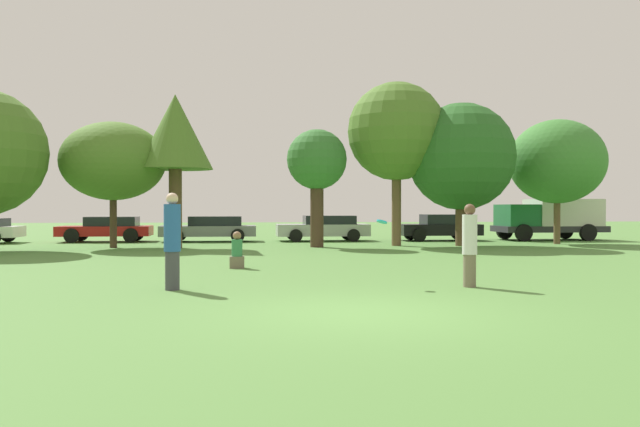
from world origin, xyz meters
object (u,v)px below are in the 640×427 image
object	(u,v)px
tree_3	(317,162)
parked_car_silver	(324,228)
person_catcher	(470,244)
tree_6	(557,162)
tree_2	(175,134)
tree_4	(397,132)
parked_car_grey	(210,228)
frisbee	(382,222)
delivery_truck_green	(550,217)
parked_car_red	(107,228)
person_thrower	(172,240)
tree_1	(113,161)
bystander_sitting	(237,253)
parked_car_black	(441,227)
tree_5	(461,157)

from	to	relation	value
tree_3	parked_car_silver	distance (m)	5.62
person_catcher	tree_6	xyz separation A→B (m)	(9.05, 14.66, 2.79)
tree_2	tree_6	size ratio (longest dim) A/B	1.11
tree_4	parked_car_grey	distance (m)	10.01
frisbee	delivery_truck_green	size ratio (longest dim) A/B	0.04
tree_2	tree_4	bearing A→B (deg)	3.69
tree_2	delivery_truck_green	size ratio (longest dim) A/B	1.16
tree_6	parked_car_red	distance (m)	20.95
person_thrower	frisbee	distance (m)	4.27
frisbee	tree_1	xyz separation A→B (m)	(-8.30, 13.54, 2.15)
bystander_sitting	parked_car_black	xyz separation A→B (m)	(9.58, 13.44, 0.25)
tree_5	delivery_truck_green	xyz separation A→B (m)	(5.97, 4.30, -2.62)
frisbee	parked_car_silver	size ratio (longest dim) A/B	0.05
parked_car_silver	parked_car_red	bearing A→B (deg)	-2.76
delivery_truck_green	tree_5	bearing A→B (deg)	34.33
tree_4	parked_car_black	world-z (taller)	tree_4
bystander_sitting	parked_car_red	bearing A→B (deg)	114.91
parked_car_red	person_thrower	bearing A→B (deg)	104.67
frisbee	tree_6	size ratio (longest dim) A/B	0.04
delivery_truck_green	tree_6	bearing A→B (deg)	67.88
tree_1	parked_car_grey	world-z (taller)	tree_1
person_thrower	tree_4	world-z (taller)	tree_4
tree_4	tree_6	size ratio (longest dim) A/B	1.25
person_catcher	delivery_truck_green	distance (m)	20.74
tree_2	parked_car_black	size ratio (longest dim) A/B	1.54
tree_4	parked_car_silver	xyz separation A→B (m)	(-2.64, 4.19, -4.19)
tree_2	parked_car_silver	size ratio (longest dim) A/B	1.38
parked_car_silver	parked_car_black	size ratio (longest dim) A/B	1.12
tree_3	tree_6	world-z (taller)	tree_6
person_thrower	tree_5	distance (m)	17.30
tree_4	tree_3	bearing A→B (deg)	-170.40
tree_4	parked_car_red	bearing A→B (deg)	161.09
tree_4	parked_car_silver	size ratio (longest dim) A/B	1.55
person_thrower	tree_4	distance (m)	16.36
frisbee	tree_1	world-z (taller)	tree_1
tree_5	tree_1	bearing A→B (deg)	179.25
tree_5	parked_car_black	xyz separation A→B (m)	(0.38, 4.34, -3.10)
parked_car_grey	person_catcher	bearing A→B (deg)	108.18
tree_3	parked_car_silver	world-z (taller)	tree_3
frisbee	bystander_sitting	bearing A→B (deg)	126.11
tree_1	bystander_sitting	bearing A→B (deg)	-60.74
person_catcher	tree_1	xyz separation A→B (m)	(-10.07, 13.89, 2.62)
parked_car_black	tree_1	bearing A→B (deg)	14.25
tree_1	tree_3	distance (m)	8.24
person_thrower	parked_car_red	world-z (taller)	person_thrower
tree_5	parked_car_grey	bearing A→B (deg)	157.43
tree_2	delivery_truck_green	distance (m)	18.73
parked_car_grey	parked_car_black	bearing A→B (deg)	177.76
delivery_truck_green	tree_4	bearing A→B (deg)	22.89
tree_3	parked_car_silver	xyz separation A→B (m)	(0.82, 4.78, -2.84)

